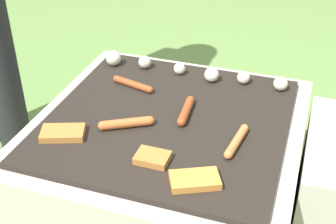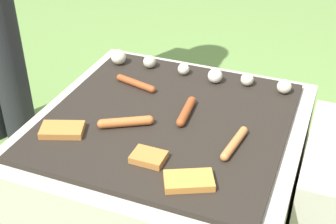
# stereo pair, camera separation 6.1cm
# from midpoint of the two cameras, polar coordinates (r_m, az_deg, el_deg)

# --- Properties ---
(ground_plane) EXTENTS (14.00, 14.00, 0.00)m
(ground_plane) POSITION_cam_midpoint_polar(r_m,az_deg,el_deg) (1.70, 1.05, -11.59)
(ground_plane) COLOR #608442
(grill) EXTENTS (0.82, 0.82, 0.39)m
(grill) POSITION_cam_midpoint_polar(r_m,az_deg,el_deg) (1.57, 1.12, -6.61)
(grill) COLOR #B2AA9E
(grill) RESTS_ON ground_plane
(sausage_front_center) EXTENTS (0.15, 0.10, 0.03)m
(sausage_front_center) POSITION_cam_midpoint_polar(r_m,az_deg,el_deg) (1.41, -3.95, -1.24)
(sausage_front_center) COLOR #B7602D
(sausage_front_center) RESTS_ON grill
(sausage_mid_left) EXTENTS (0.16, 0.06, 0.02)m
(sausage_mid_left) POSITION_cam_midpoint_polar(r_m,az_deg,el_deg) (1.61, -2.88, 3.50)
(sausage_mid_left) COLOR #93421E
(sausage_mid_left) RESTS_ON grill
(sausage_front_right) EXTENTS (0.04, 0.16, 0.02)m
(sausage_front_right) POSITION_cam_midpoint_polar(r_m,az_deg,el_deg) (1.34, 9.38, -3.81)
(sausage_front_right) COLOR #C6753D
(sausage_front_right) RESTS_ON grill
(sausage_back_left) EXTENTS (0.04, 0.16, 0.03)m
(sausage_back_left) POSITION_cam_midpoint_polar(r_m,az_deg,el_deg) (1.46, 3.44, 0.08)
(sausage_back_left) COLOR #93421E
(sausage_back_left) RESTS_ON grill
(bread_slice_center) EXTENTS (0.15, 0.12, 0.02)m
(bread_slice_center) POSITION_cam_midpoint_polar(r_m,az_deg,el_deg) (1.20, 4.01, -8.39)
(bread_slice_center) COLOR #D18438
(bread_slice_center) RESTS_ON grill
(bread_slice_right) EXTENTS (0.09, 0.07, 0.02)m
(bread_slice_right) POSITION_cam_midpoint_polar(r_m,az_deg,el_deg) (1.28, -1.01, -5.54)
(bread_slice_right) COLOR #B27033
(bread_slice_right) RESTS_ON grill
(bread_slice_left) EXTENTS (0.14, 0.11, 0.02)m
(bread_slice_left) POSITION_cam_midpoint_polar(r_m,az_deg,el_deg) (1.41, -11.57, -2.17)
(bread_slice_left) COLOR #B27033
(bread_slice_left) RESTS_ON grill
(mushroom_row) EXTENTS (0.67, 0.07, 0.06)m
(mushroom_row) POSITION_cam_midpoint_polar(r_m,az_deg,el_deg) (1.68, 3.82, 5.13)
(mushroom_row) COLOR beige
(mushroom_row) RESTS_ON grill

